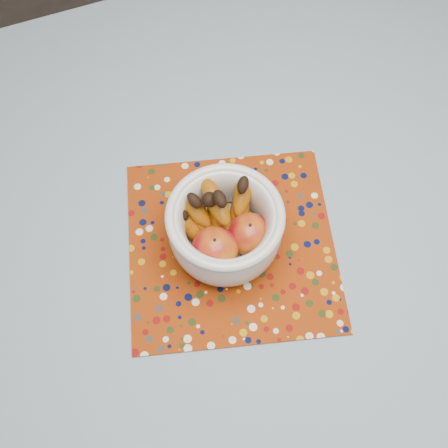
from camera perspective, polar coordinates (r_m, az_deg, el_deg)
name	(u,v)px	position (r m, az deg, el deg)	size (l,w,h in m)	color
table	(264,238)	(1.05, 4.33, -1.54)	(1.20, 1.20, 0.75)	brown
tablecloth	(267,220)	(0.98, 4.66, 0.44)	(1.32, 1.32, 0.01)	slate
placemat	(231,245)	(0.94, 0.82, -2.26)	(0.37, 0.37, 0.00)	maroon
fruit_bowl	(222,224)	(0.89, -0.20, -0.02)	(0.22, 0.20, 0.15)	silver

